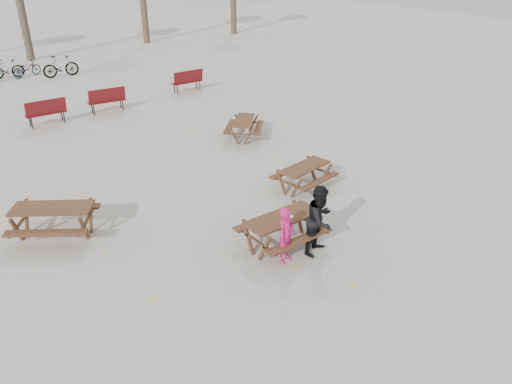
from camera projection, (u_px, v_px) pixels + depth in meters
ground at (282, 246)px, 11.64m from camera, size 80.00×80.00×0.00m
main_picnic_table at (282, 224)px, 11.38m from camera, size 1.80×1.45×0.78m
food_tray at (289, 217)px, 11.24m from camera, size 0.18×0.11×0.03m
bread_roll at (289, 215)px, 11.22m from camera, size 0.14×0.06×0.05m
soda_bottle at (285, 216)px, 11.16m from camera, size 0.07×0.07×0.17m
child at (286, 235)px, 10.80m from camera, size 0.56×0.45×1.32m
adult at (320, 220)px, 11.07m from camera, size 0.96×0.85×1.64m
picnic_table_east at (304, 177)px, 14.17m from camera, size 1.79×1.53×0.69m
picnic_table_north at (55, 222)px, 11.84m from camera, size 2.36×2.27×0.80m
picnic_table_far at (244, 129)px, 17.84m from camera, size 2.00×2.01×0.68m
park_bench_row at (71, 107)px, 19.60m from camera, size 13.48×2.14×1.03m
bicycle_row at (0, 74)px, 24.70m from camera, size 7.64×2.40×1.08m
fallen_leaves at (238, 200)px, 13.69m from camera, size 11.00×11.00×0.01m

